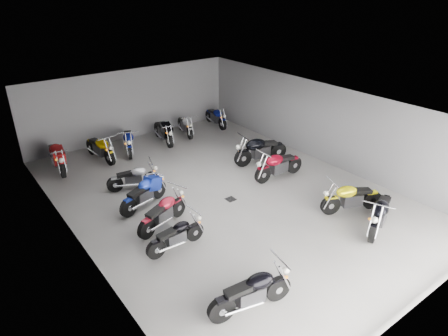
{
  "coord_description": "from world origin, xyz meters",
  "views": [
    {
      "loc": [
        -7.36,
        -9.89,
        6.95
      ],
      "look_at": [
        0.07,
        -0.03,
        1.0
      ],
      "focal_mm": 32.0,
      "sensor_mm": 36.0,
      "label": 1
    }
  ],
  "objects_px": {
    "motorcycle_right_d": "(278,165)",
    "motorcycle_left_a": "(252,292)",
    "motorcycle_left_f": "(134,177)",
    "motorcycle_back_d": "(164,131)",
    "motorcycle_back_a": "(57,156)",
    "motorcycle_back_f": "(216,117)",
    "motorcycle_back_b": "(100,148)",
    "motorcycle_left_c": "(176,235)",
    "motorcycle_left_e": "(144,193)",
    "motorcycle_right_e": "(260,150)",
    "motorcycle_back_c": "(129,141)",
    "motorcycle_left_d": "(163,212)",
    "drain_grate": "(231,199)",
    "motorcycle_right_b": "(351,198)",
    "motorcycle_right_a": "(380,213)",
    "motorcycle_back_e": "(185,125)"
  },
  "relations": [
    {
      "from": "motorcycle_right_d",
      "to": "motorcycle_back_f",
      "type": "relative_size",
      "value": 1.08
    },
    {
      "from": "motorcycle_left_c",
      "to": "motorcycle_right_b",
      "type": "xyz_separation_m",
      "value": [
        5.53,
        -1.69,
        0.07
      ]
    },
    {
      "from": "motorcycle_left_e",
      "to": "motorcycle_back_a",
      "type": "relative_size",
      "value": 0.83
    },
    {
      "from": "motorcycle_right_a",
      "to": "motorcycle_back_e",
      "type": "xyz_separation_m",
      "value": [
        -0.41,
        10.34,
        -0.07
      ]
    },
    {
      "from": "motorcycle_left_a",
      "to": "motorcycle_left_f",
      "type": "xyz_separation_m",
      "value": [
        0.41,
        6.96,
        -0.06
      ]
    },
    {
      "from": "motorcycle_left_f",
      "to": "motorcycle_right_d",
      "type": "xyz_separation_m",
      "value": [
        4.73,
        -2.49,
        0.08
      ]
    },
    {
      "from": "motorcycle_left_c",
      "to": "motorcycle_left_d",
      "type": "distance_m",
      "value": 1.23
    },
    {
      "from": "motorcycle_left_c",
      "to": "motorcycle_left_f",
      "type": "distance_m",
      "value": 4.0
    },
    {
      "from": "motorcycle_left_c",
      "to": "motorcycle_left_e",
      "type": "height_order",
      "value": "motorcycle_left_e"
    },
    {
      "from": "motorcycle_right_e",
      "to": "motorcycle_back_c",
      "type": "xyz_separation_m",
      "value": [
        -3.82,
        4.23,
        -0.04
      ]
    },
    {
      "from": "motorcycle_left_d",
      "to": "motorcycle_back_a",
      "type": "relative_size",
      "value": 0.83
    },
    {
      "from": "motorcycle_right_d",
      "to": "motorcycle_left_a",
      "type": "bearing_deg",
      "value": 134.17
    },
    {
      "from": "motorcycle_back_f",
      "to": "motorcycle_back_b",
      "type": "bearing_deg",
      "value": 12.66
    },
    {
      "from": "motorcycle_left_d",
      "to": "motorcycle_right_d",
      "type": "height_order",
      "value": "motorcycle_right_d"
    },
    {
      "from": "motorcycle_left_d",
      "to": "motorcycle_right_d",
      "type": "xyz_separation_m",
      "value": [
        5.07,
        0.26,
        0.04
      ]
    },
    {
      "from": "motorcycle_back_d",
      "to": "motorcycle_back_a",
      "type": "bearing_deg",
      "value": 10.06
    },
    {
      "from": "motorcycle_left_d",
      "to": "motorcycle_left_a",
      "type": "bearing_deg",
      "value": -20.25
    },
    {
      "from": "motorcycle_left_d",
      "to": "motorcycle_right_b",
      "type": "height_order",
      "value": "motorcycle_right_b"
    },
    {
      "from": "drain_grate",
      "to": "motorcycle_back_a",
      "type": "xyz_separation_m",
      "value": [
        -4.0,
        5.97,
        0.56
      ]
    },
    {
      "from": "motorcycle_left_c",
      "to": "motorcycle_back_e",
      "type": "height_order",
      "value": "motorcycle_back_e"
    },
    {
      "from": "motorcycle_left_a",
      "to": "motorcycle_right_e",
      "type": "bearing_deg",
      "value": 147.42
    },
    {
      "from": "motorcycle_left_f",
      "to": "motorcycle_right_d",
      "type": "bearing_deg",
      "value": 80.31
    },
    {
      "from": "motorcycle_left_c",
      "to": "motorcycle_back_e",
      "type": "xyz_separation_m",
      "value": [
        4.98,
        7.5,
        0.04
      ]
    },
    {
      "from": "motorcycle_left_e",
      "to": "motorcycle_back_d",
      "type": "bearing_deg",
      "value": 124.72
    },
    {
      "from": "motorcycle_right_a",
      "to": "drain_grate",
      "type": "bearing_deg",
      "value": 9.42
    },
    {
      "from": "motorcycle_back_c",
      "to": "drain_grate",
      "type": "bearing_deg",
      "value": 121.99
    },
    {
      "from": "motorcycle_left_c",
      "to": "motorcycle_back_b",
      "type": "distance_m",
      "value": 7.14
    },
    {
      "from": "motorcycle_left_d",
      "to": "motorcycle_back_d",
      "type": "distance_m",
      "value": 6.95
    },
    {
      "from": "motorcycle_right_e",
      "to": "motorcycle_back_e",
      "type": "distance_m",
      "value": 4.65
    },
    {
      "from": "drain_grate",
      "to": "motorcycle_back_f",
      "type": "xyz_separation_m",
      "value": [
        4.0,
        6.36,
        0.49
      ]
    },
    {
      "from": "motorcycle_left_d",
      "to": "drain_grate",
      "type": "bearing_deg",
      "value": 71.83
    },
    {
      "from": "motorcycle_left_e",
      "to": "motorcycle_left_f",
      "type": "height_order",
      "value": "motorcycle_left_e"
    },
    {
      "from": "motorcycle_right_e",
      "to": "motorcycle_right_b",
      "type": "bearing_deg",
      "value": -170.8
    },
    {
      "from": "motorcycle_right_d",
      "to": "motorcycle_back_a",
      "type": "distance_m",
      "value": 8.64
    },
    {
      "from": "motorcycle_back_b",
      "to": "motorcycle_left_a",
      "type": "bearing_deg",
      "value": 80.68
    },
    {
      "from": "motorcycle_right_a",
      "to": "motorcycle_back_c",
      "type": "relative_size",
      "value": 1.04
    },
    {
      "from": "motorcycle_left_d",
      "to": "motorcycle_right_d",
      "type": "distance_m",
      "value": 5.08
    },
    {
      "from": "drain_grate",
      "to": "motorcycle_back_d",
      "type": "bearing_deg",
      "value": 82.74
    },
    {
      "from": "motorcycle_right_d",
      "to": "motorcycle_back_f",
      "type": "xyz_separation_m",
      "value": [
        1.56,
        6.15,
        -0.04
      ]
    },
    {
      "from": "motorcycle_right_e",
      "to": "motorcycle_left_e",
      "type": "bearing_deg",
      "value": 104.32
    },
    {
      "from": "drain_grate",
      "to": "motorcycle_left_d",
      "type": "height_order",
      "value": "motorcycle_left_d"
    },
    {
      "from": "motorcycle_left_a",
      "to": "motorcycle_right_e",
      "type": "relative_size",
      "value": 0.9
    },
    {
      "from": "motorcycle_back_e",
      "to": "motorcycle_back_f",
      "type": "distance_m",
      "value": 1.91
    },
    {
      "from": "motorcycle_back_b",
      "to": "motorcycle_right_e",
      "type": "bearing_deg",
      "value": 133.51
    },
    {
      "from": "drain_grate",
      "to": "motorcycle_right_a",
      "type": "distance_m",
      "value": 4.82
    },
    {
      "from": "motorcycle_left_e",
      "to": "motorcycle_right_a",
      "type": "distance_m",
      "value": 7.44
    },
    {
      "from": "motorcycle_right_e",
      "to": "motorcycle_back_e",
      "type": "bearing_deg",
      "value": 20.06
    },
    {
      "from": "motorcycle_right_e",
      "to": "motorcycle_back_d",
      "type": "bearing_deg",
      "value": 36.3
    },
    {
      "from": "motorcycle_left_a",
      "to": "motorcycle_left_f",
      "type": "height_order",
      "value": "motorcycle_left_a"
    },
    {
      "from": "motorcycle_left_e",
      "to": "motorcycle_right_b",
      "type": "height_order",
      "value": "motorcycle_right_b"
    }
  ]
}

